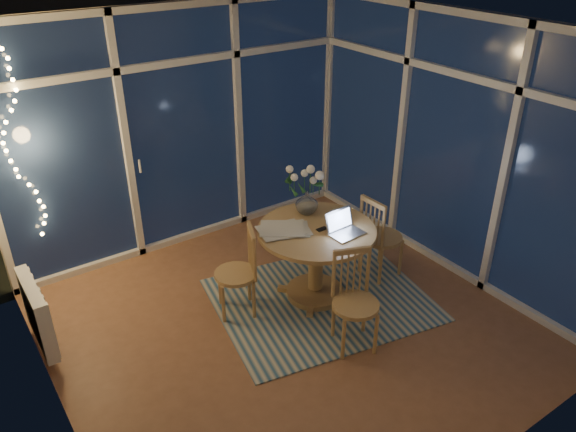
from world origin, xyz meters
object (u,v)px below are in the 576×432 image
at_px(chair_left, 236,272).
at_px(flower_vase, 307,203).
at_px(chair_front, 356,303).
at_px(laptop, 347,224).
at_px(dining_table, 316,263).
at_px(chair_right, 382,235).

xyz_separation_m(chair_left, flower_vase, (0.87, 0.09, 0.42)).
height_order(chair_front, laptop, laptop).
distance_m(dining_table, flower_vase, 0.58).
relative_size(dining_table, laptop, 3.62).
height_order(dining_table, chair_front, chair_front).
relative_size(chair_front, laptop, 2.96).
bearing_deg(laptop, chair_front, -124.62).
height_order(dining_table, laptop, laptop).
bearing_deg(chair_front, dining_table, 99.97).
distance_m(chair_front, flower_vase, 1.18).
xyz_separation_m(chair_right, chair_front, (-0.95, -0.69, -0.01)).
bearing_deg(laptop, flower_vase, 92.65).
bearing_deg(flower_vase, chair_front, -104.24).
distance_m(dining_table, chair_right, 0.79).
bearing_deg(flower_vase, dining_table, -109.71).
bearing_deg(chair_left, dining_table, 96.17).
xyz_separation_m(dining_table, chair_front, (-0.16, -0.77, 0.08)).
relative_size(laptop, flower_vase, 1.46).
distance_m(chair_left, laptop, 1.11).
bearing_deg(dining_table, chair_left, 163.82).
bearing_deg(chair_front, chair_right, 57.91).
distance_m(chair_front, laptop, 0.75).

